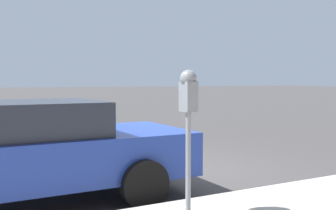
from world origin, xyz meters
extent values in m
plane|color=#3D3A3A|center=(0.00, 0.00, 0.00)|extent=(220.00, 220.00, 0.00)
cylinder|color=gray|center=(-2.66, 0.96, 0.72)|extent=(0.06, 0.06, 1.16)
cube|color=gray|center=(-2.66, 0.96, 1.47)|extent=(0.20, 0.14, 0.34)
sphere|color=gray|center=(-2.66, 0.96, 1.67)|extent=(0.19, 0.19, 0.19)
cube|color=gold|center=(-2.55, 0.96, 1.43)|extent=(0.01, 0.11, 0.12)
cube|color=black|center=(-2.55, 0.96, 1.54)|extent=(0.01, 0.10, 0.08)
cube|color=navy|center=(-1.03, 2.67, 0.62)|extent=(1.86, 4.81, 0.61)
cylinder|color=black|center=(-0.11, 1.20, 0.32)|extent=(0.23, 0.64, 0.64)
cylinder|color=black|center=(-1.89, 1.17, 0.32)|extent=(0.23, 0.64, 0.64)
camera|label=1|loc=(-6.45, 3.22, 1.64)|focal=42.00mm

